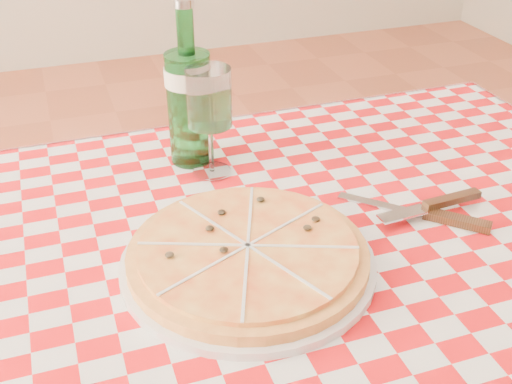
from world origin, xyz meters
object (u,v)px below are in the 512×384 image
pizza_plate (248,254)px  wine_glass (210,123)px  water_bottle (188,84)px  dining_table (280,294)px

pizza_plate → wine_glass: 0.29m
pizza_plate → wine_glass: size_ratio=1.86×
water_bottle → wine_glass: size_ratio=1.51×
water_bottle → wine_glass: 0.08m
pizza_plate → wine_glass: bearing=85.0°
water_bottle → wine_glass: water_bottle is taller
pizza_plate → dining_table: bearing=28.7°
pizza_plate → water_bottle: size_ratio=1.23×
dining_table → water_bottle: size_ratio=4.09×
pizza_plate → water_bottle: (0.00, 0.33, 0.12)m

